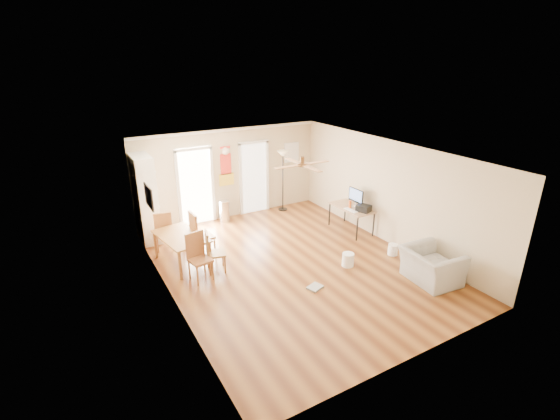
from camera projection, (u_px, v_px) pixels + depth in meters
floor at (293, 265)px, 9.14m from camera, size 7.00×7.00×0.00m
ceiling at (294, 153)px, 8.20m from camera, size 5.50×7.00×0.00m
wall_back at (230, 174)px, 11.50m from camera, size 5.50×0.04×2.60m
wall_front at (419, 288)px, 5.83m from camera, size 5.50×0.04×2.60m
wall_left at (167, 239)px, 7.39m from camera, size 0.04×7.00×2.60m
wall_right at (388, 192)px, 9.94m from camera, size 0.04×7.00×2.60m
crown_molding at (294, 155)px, 8.21m from camera, size 5.50×7.00×0.08m
kitchen_doorway at (196, 188)px, 11.09m from camera, size 0.90×0.10×2.10m
bathroom_doorway at (254, 178)px, 11.93m from camera, size 0.80×0.10×2.10m
wall_decal at (226, 166)px, 11.34m from camera, size 0.46×0.03×1.10m
ac_grille at (292, 152)px, 12.28m from camera, size 0.50×0.04×0.60m
framed_poster at (149, 197)px, 8.39m from camera, size 0.04×0.66×0.48m
ceiling_fan at (302, 165)px, 8.02m from camera, size 1.24×1.24×0.20m
bookshelf at (145, 199)px, 10.05m from camera, size 0.75×1.09×2.23m
dining_table at (182, 249)px, 9.10m from camera, size 1.06×1.52×0.70m
dining_chair_right_a at (203, 234)px, 9.38m from camera, size 0.48×0.48×1.12m
dining_chair_right_b at (216, 251)px, 8.73m from camera, size 0.47×0.47×0.96m
dining_chair_near at (200, 258)px, 8.38m from camera, size 0.49×0.49×1.03m
dining_chair_far at (163, 230)px, 9.73m from camera, size 0.47×0.47×1.00m
trash_can at (225, 211)px, 11.45m from camera, size 0.35×0.35×0.63m
torchiere_lamp at (283, 181)px, 12.09m from camera, size 0.35×0.35×1.86m
computer_desk at (351, 219)px, 10.84m from camera, size 0.63×1.27×0.68m
imac at (356, 198)px, 10.63m from camera, size 0.22×0.55×0.51m
keyboard at (351, 210)px, 10.48m from camera, size 0.15×0.42×0.02m
printer at (364, 208)px, 10.39m from camera, size 0.38×0.41×0.17m
orange_bottle at (350, 204)px, 10.62m from camera, size 0.07×0.07×0.21m
wastebasket_a at (348, 260)px, 9.05m from camera, size 0.30×0.30×0.31m
wastebasket_b at (393, 250)px, 9.57m from camera, size 0.26×0.26×0.27m
floor_cloth at (315, 287)px, 8.22m from camera, size 0.37×0.33×0.04m
armchair at (431, 266)px, 8.37m from camera, size 1.06×1.19×0.72m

